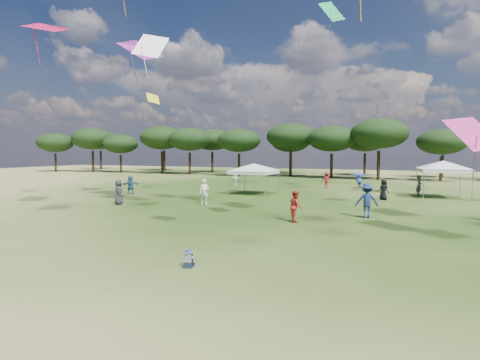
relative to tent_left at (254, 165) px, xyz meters
The scene contains 6 objects.
ground 23.35m from the tent_left, 77.49° to the right, with size 140.00×140.00×0.00m, color #2D4815.
tree_line 26.00m from the tent_left, 73.30° to the left, with size 108.78×17.63×7.77m.
tent_left is the anchor object (origin of this frame).
tent_right 14.45m from the tent_left, 12.25° to the left, with size 6.73×6.73×3.12m.
toddler 21.09m from the tent_left, 74.67° to the right, with size 0.41×0.45×0.57m.
festival_crowd 5.67m from the tent_left, ahead, with size 29.23×21.98×1.85m.
Camera 1 is at (6.61, -8.04, 3.56)m, focal length 30.00 mm.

